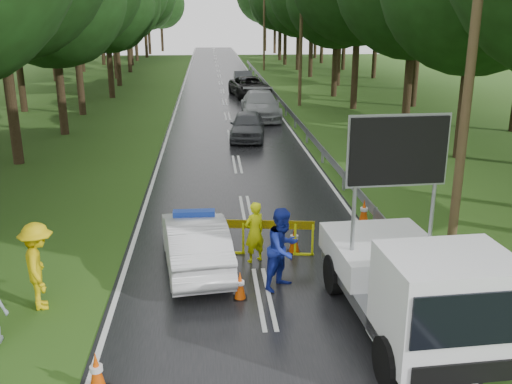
{
  "coord_description": "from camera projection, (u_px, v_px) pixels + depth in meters",
  "views": [
    {
      "loc": [
        -1.14,
        -11.58,
        6.18
      ],
      "look_at": [
        0.14,
        3.9,
        1.3
      ],
      "focal_mm": 40.0,
      "sensor_mm": 36.0,
      "label": 1
    }
  ],
  "objects": [
    {
      "name": "cone_center",
      "position": [
        240.0,
        286.0,
        12.81
      ],
      "size": [
        0.32,
        0.32,
        0.67
      ],
      "color": "black",
      "rests_on": "ground"
    },
    {
      "name": "ground",
      "position": [
        264.0,
        298.0,
        12.95
      ],
      "size": [
        160.0,
        160.0,
        0.0
      ],
      "primitive_type": "plane",
      "color": "#2C4D16",
      "rests_on": "ground"
    },
    {
      "name": "utility_pole_far",
      "position": [
        264.0,
        24.0,
        63.18
      ],
      "size": [
        1.4,
        0.24,
        10.0
      ],
      "color": "#4F3B24",
      "rests_on": "ground"
    },
    {
      "name": "road",
      "position": [
        224.0,
        102.0,
        41.47
      ],
      "size": [
        7.0,
        140.0,
        0.02
      ],
      "primitive_type": "cube",
      "color": "black",
      "rests_on": "ground"
    },
    {
      "name": "queue_car_fourth",
      "position": [
        243.0,
        79.0,
        49.62
      ],
      "size": [
        1.53,
        4.26,
        1.4
      ],
      "primitive_type": "imported",
      "rotation": [
        0.0,
        0.0,
        0.01
      ],
      "color": "#3A3D42",
      "rests_on": "ground"
    },
    {
      "name": "officer",
      "position": [
        254.0,
        232.0,
        14.6
      ],
      "size": [
        0.71,
        0.64,
        1.63
      ],
      "primitive_type": "imported",
      "rotation": [
        0.0,
        0.0,
        3.67
      ],
      "color": "#EFFF0D",
      "rests_on": "ground"
    },
    {
      "name": "utility_pole_mid",
      "position": [
        301.0,
        31.0,
        38.46
      ],
      "size": [
        1.4,
        0.24,
        10.0
      ],
      "color": "#4F3B24",
      "rests_on": "ground"
    },
    {
      "name": "queue_car_third",
      "position": [
        250.0,
        87.0,
        43.91
      ],
      "size": [
        3.29,
        5.83,
        1.54
      ],
      "primitive_type": "imported",
      "rotation": [
        0.0,
        0.0,
        0.14
      ],
      "color": "black",
      "rests_on": "ground"
    },
    {
      "name": "civilian",
      "position": [
        283.0,
        249.0,
        13.17
      ],
      "size": [
        1.2,
        1.2,
        1.96
      ],
      "primitive_type": "imported",
      "rotation": [
        0.0,
        0.0,
        0.77
      ],
      "color": "#17289A",
      "rests_on": "ground"
    },
    {
      "name": "barrier",
      "position": [
        269.0,
        229.0,
        15.02
      ],
      "size": [
        2.37,
        0.37,
        0.99
      ],
      "rotation": [
        0.0,
        0.0,
        -0.14
      ],
      "color": "#E7F30D",
      "rests_on": "ground"
    },
    {
      "name": "guardrail",
      "position": [
        276.0,
        95.0,
        41.28
      ],
      "size": [
        0.12,
        60.06,
        0.7
      ],
      "color": "gray",
      "rests_on": "ground"
    },
    {
      "name": "cone_far",
      "position": [
        294.0,
        240.0,
        15.3
      ],
      "size": [
        0.35,
        0.35,
        0.75
      ],
      "color": "black",
      "rests_on": "ground"
    },
    {
      "name": "cone_left_mid",
      "position": [
        181.0,
        236.0,
        15.53
      ],
      "size": [
        0.37,
        0.37,
        0.77
      ],
      "color": "black",
      "rests_on": "ground"
    },
    {
      "name": "work_truck",
      "position": [
        415.0,
        284.0,
        11.11
      ],
      "size": [
        2.62,
        5.39,
        4.19
      ],
      "rotation": [
        0.0,
        0.0,
        0.06
      ],
      "color": "gray",
      "rests_on": "ground"
    },
    {
      "name": "police_sedan",
      "position": [
        195.0,
        242.0,
        14.31
      ],
      "size": [
        1.99,
        4.33,
        1.52
      ],
      "rotation": [
        0.0,
        0.0,
        3.27
      ],
      "color": "silver",
      "rests_on": "ground"
    },
    {
      "name": "cone_near_left",
      "position": [
        97.0,
        373.0,
        9.64
      ],
      "size": [
        0.36,
        0.36,
        0.76
      ],
      "color": "black",
      "rests_on": "ground"
    },
    {
      "name": "cone_right",
      "position": [
        364.0,
        212.0,
        17.39
      ],
      "size": [
        0.37,
        0.37,
        0.79
      ],
      "color": "black",
      "rests_on": "ground"
    },
    {
      "name": "utility_pole_near",
      "position": [
        471.0,
        62.0,
        13.74
      ],
      "size": [
        1.4,
        0.24,
        10.0
      ],
      "color": "#4F3B24",
      "rests_on": "ground"
    },
    {
      "name": "queue_car_second",
      "position": [
        261.0,
        105.0,
        34.86
      ],
      "size": [
        2.43,
        5.71,
        1.64
      ],
      "primitive_type": "imported",
      "rotation": [
        0.0,
        0.0,
        -0.02
      ],
      "color": "#92969A",
      "rests_on": "ground"
    },
    {
      "name": "queue_car_first",
      "position": [
        247.0,
        125.0,
        29.09
      ],
      "size": [
        2.13,
        4.34,
        1.42
      ],
      "primitive_type": "imported",
      "rotation": [
        0.0,
        0.0,
        -0.11
      ],
      "color": "#42444A",
      "rests_on": "ground"
    },
    {
      "name": "bystander_left",
      "position": [
        39.0,
        266.0,
        12.27
      ],
      "size": [
        1.07,
        1.42,
        1.95
      ],
      "primitive_type": "imported",
      "rotation": [
        0.0,
        0.0,
        1.87
      ],
      "color": "#E0BE0C",
      "rests_on": "ground"
    }
  ]
}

